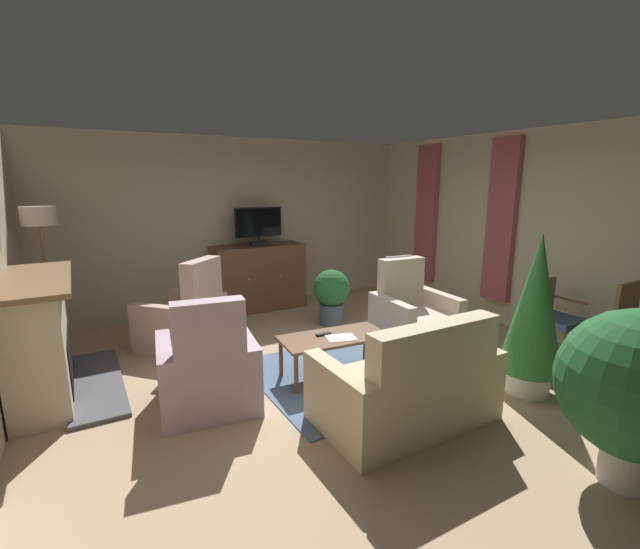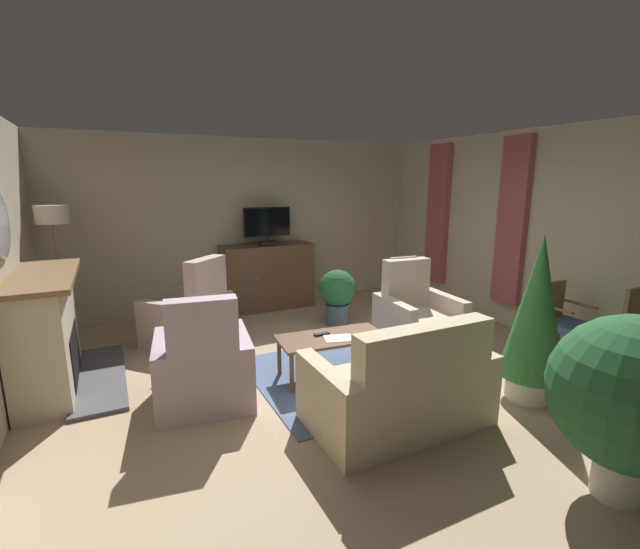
{
  "view_description": "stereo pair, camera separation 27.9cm",
  "coord_description": "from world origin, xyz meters",
  "px_view_note": "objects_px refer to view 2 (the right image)",
  "views": [
    {
      "loc": [
        -2.31,
        -3.61,
        2.05
      ],
      "look_at": [
        -0.02,
        0.42,
        1.04
      ],
      "focal_mm": 24.16,
      "sensor_mm": 36.0,
      "label": 1
    },
    {
      "loc": [
        -2.07,
        -3.74,
        2.05
      ],
      "look_at": [
        -0.02,
        0.42,
        1.04
      ],
      "focal_mm": 24.16,
      "sensor_mm": 36.0,
      "label": 2
    }
  ],
  "objects_px": {
    "tv_cabinet": "(267,278)",
    "folded_newspaper": "(339,338)",
    "coffee_table": "(332,341)",
    "potted_plant_small_fern_corner": "(536,314)",
    "fireplace": "(48,334)",
    "potted_plant_on_hearth_side": "(337,293)",
    "television": "(267,225)",
    "tv_remote": "(322,334)",
    "floor_lamp": "(53,227)",
    "armchair_near_window": "(417,319)",
    "armchair_by_fireplace": "(204,369)",
    "sofa_floral": "(402,390)",
    "armchair_beside_cabinet": "(191,317)",
    "wall_mirror_oval": "(0,224)",
    "potted_plant_leafy_by_curtain": "(631,395)",
    "side_chair_mid_row": "(562,319)"
  },
  "relations": [
    {
      "from": "tv_cabinet",
      "to": "folded_newspaper",
      "type": "distance_m",
      "value": 2.83
    },
    {
      "from": "coffee_table",
      "to": "potted_plant_small_fern_corner",
      "type": "xyz_separation_m",
      "value": [
        1.48,
        -1.26,
        0.45
      ]
    },
    {
      "from": "tv_cabinet",
      "to": "fireplace",
      "type": "bearing_deg",
      "value": -149.5
    },
    {
      "from": "tv_cabinet",
      "to": "potted_plant_on_hearth_side",
      "type": "height_order",
      "value": "tv_cabinet"
    },
    {
      "from": "tv_cabinet",
      "to": "television",
      "type": "bearing_deg",
      "value": -90.0
    },
    {
      "from": "tv_remote",
      "to": "floor_lamp",
      "type": "height_order",
      "value": "floor_lamp"
    },
    {
      "from": "armchair_near_window",
      "to": "armchair_by_fireplace",
      "type": "bearing_deg",
      "value": -173.38
    },
    {
      "from": "sofa_floral",
      "to": "armchair_by_fireplace",
      "type": "height_order",
      "value": "armchair_by_fireplace"
    },
    {
      "from": "armchair_beside_cabinet",
      "to": "folded_newspaper",
      "type": "bearing_deg",
      "value": -55.22
    },
    {
      "from": "floor_lamp",
      "to": "coffee_table",
      "type": "bearing_deg",
      "value": -42.89
    },
    {
      "from": "television",
      "to": "potted_plant_on_hearth_side",
      "type": "relative_size",
      "value": 0.94
    },
    {
      "from": "coffee_table",
      "to": "potted_plant_on_hearth_side",
      "type": "relative_size",
      "value": 1.45
    },
    {
      "from": "television",
      "to": "armchair_by_fireplace",
      "type": "relative_size",
      "value": 0.69
    },
    {
      "from": "tv_cabinet",
      "to": "floor_lamp",
      "type": "relative_size",
      "value": 0.83
    },
    {
      "from": "tv_remote",
      "to": "tv_cabinet",
      "type": "bearing_deg",
      "value": -98.37
    },
    {
      "from": "wall_mirror_oval",
      "to": "armchair_by_fireplace",
      "type": "xyz_separation_m",
      "value": [
        1.56,
        -1.01,
        -1.33
      ]
    },
    {
      "from": "sofa_floral",
      "to": "potted_plant_on_hearth_side",
      "type": "height_order",
      "value": "sofa_floral"
    },
    {
      "from": "television",
      "to": "potted_plant_small_fern_corner",
      "type": "relative_size",
      "value": 0.48
    },
    {
      "from": "sofa_floral",
      "to": "potted_plant_small_fern_corner",
      "type": "bearing_deg",
      "value": -6.53
    },
    {
      "from": "folded_newspaper",
      "to": "potted_plant_on_hearth_side",
      "type": "bearing_deg",
      "value": 77.84
    },
    {
      "from": "potted_plant_leafy_by_curtain",
      "to": "side_chair_mid_row",
      "type": "bearing_deg",
      "value": 43.77
    },
    {
      "from": "folded_newspaper",
      "to": "armchair_by_fireplace",
      "type": "bearing_deg",
      "value": -168.53
    },
    {
      "from": "potted_plant_small_fern_corner",
      "to": "television",
      "type": "bearing_deg",
      "value": 107.43
    },
    {
      "from": "armchair_by_fireplace",
      "to": "side_chair_mid_row",
      "type": "relative_size",
      "value": 1.21
    },
    {
      "from": "wall_mirror_oval",
      "to": "potted_plant_on_hearth_side",
      "type": "xyz_separation_m",
      "value": [
        3.76,
        0.44,
        -1.2
      ]
    },
    {
      "from": "armchair_beside_cabinet",
      "to": "side_chair_mid_row",
      "type": "height_order",
      "value": "armchair_beside_cabinet"
    },
    {
      "from": "fireplace",
      "to": "wall_mirror_oval",
      "type": "bearing_deg",
      "value": 180.0
    },
    {
      "from": "tv_cabinet",
      "to": "potted_plant_on_hearth_side",
      "type": "relative_size",
      "value": 1.81
    },
    {
      "from": "folded_newspaper",
      "to": "potted_plant_leafy_by_curtain",
      "type": "xyz_separation_m",
      "value": [
        0.83,
        -2.35,
        0.28
      ]
    },
    {
      "from": "coffee_table",
      "to": "side_chair_mid_row",
      "type": "relative_size",
      "value": 1.3
    },
    {
      "from": "sofa_floral",
      "to": "potted_plant_small_fern_corner",
      "type": "xyz_separation_m",
      "value": [
        1.39,
        -0.16,
        0.52
      ]
    },
    {
      "from": "wall_mirror_oval",
      "to": "tv_cabinet",
      "type": "relative_size",
      "value": 0.53
    },
    {
      "from": "potted_plant_on_hearth_side",
      "to": "floor_lamp",
      "type": "distance_m",
      "value": 3.76
    },
    {
      "from": "coffee_table",
      "to": "sofa_floral",
      "type": "bearing_deg",
      "value": -85.35
    },
    {
      "from": "potted_plant_on_hearth_side",
      "to": "floor_lamp",
      "type": "xyz_separation_m",
      "value": [
        -3.48,
        0.97,
        1.03
      ]
    },
    {
      "from": "fireplace",
      "to": "tv_cabinet",
      "type": "bearing_deg",
      "value": 30.5
    },
    {
      "from": "potted_plant_small_fern_corner",
      "to": "folded_newspaper",
      "type": "bearing_deg",
      "value": 140.98
    },
    {
      "from": "floor_lamp",
      "to": "armchair_near_window",
      "type": "bearing_deg",
      "value": -27.68
    },
    {
      "from": "tv_cabinet",
      "to": "floor_lamp",
      "type": "distance_m",
      "value": 3.05
    },
    {
      "from": "wall_mirror_oval",
      "to": "armchair_near_window",
      "type": "relative_size",
      "value": 0.71
    },
    {
      "from": "armchair_beside_cabinet",
      "to": "floor_lamp",
      "type": "height_order",
      "value": "floor_lamp"
    },
    {
      "from": "tv_cabinet",
      "to": "potted_plant_small_fern_corner",
      "type": "xyz_separation_m",
      "value": [
        1.24,
        -3.99,
        0.35
      ]
    },
    {
      "from": "coffee_table",
      "to": "tv_remote",
      "type": "height_order",
      "value": "tv_remote"
    },
    {
      "from": "fireplace",
      "to": "television",
      "type": "distance_m",
      "value": 3.43
    },
    {
      "from": "tv_remote",
      "to": "armchair_beside_cabinet",
      "type": "relative_size",
      "value": 0.14
    },
    {
      "from": "tv_cabinet",
      "to": "sofa_floral",
      "type": "distance_m",
      "value": 3.84
    },
    {
      "from": "potted_plant_on_hearth_side",
      "to": "potted_plant_leafy_by_curtain",
      "type": "distance_m",
      "value": 3.91
    },
    {
      "from": "coffee_table",
      "to": "tv_remote",
      "type": "relative_size",
      "value": 6.94
    },
    {
      "from": "potted_plant_on_hearth_side",
      "to": "potted_plant_small_fern_corner",
      "type": "bearing_deg",
      "value": -77.18
    },
    {
      "from": "fireplace",
      "to": "floor_lamp",
      "type": "bearing_deg",
      "value": 88.95
    }
  ]
}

